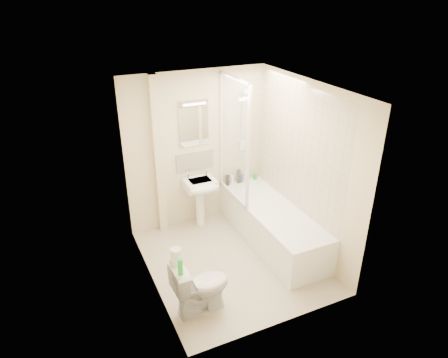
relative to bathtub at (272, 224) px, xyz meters
name	(u,v)px	position (x,y,z in m)	size (l,w,h in m)	color
floor	(232,261)	(-0.75, -0.20, -0.29)	(2.50, 2.50, 0.00)	beige
wall_back	(197,150)	(-0.75, 1.05, 0.91)	(2.20, 0.02, 2.40)	beige
wall_left	(147,201)	(-1.85, -0.20, 0.91)	(0.02, 2.50, 2.40)	beige
wall_right	(305,168)	(0.35, -0.20, 0.91)	(0.02, 2.50, 2.40)	beige
ceiling	(234,88)	(-0.75, -0.20, 2.11)	(2.20, 2.50, 0.02)	white
tile_back	(242,129)	(0.00, 1.04, 1.14)	(0.70, 0.01, 1.75)	beige
tile_right	(298,148)	(0.34, 0.00, 1.14)	(0.01, 2.10, 1.75)	beige
pipe_boxing	(158,158)	(-1.37, 0.99, 0.91)	(0.12, 0.12, 2.40)	beige
splashback	(195,161)	(-0.79, 1.04, 0.74)	(0.60, 0.01, 0.30)	beige
mirror	(194,127)	(-0.79, 1.04, 1.29)	(0.46, 0.01, 0.60)	white
strip_light	(194,102)	(-0.79, 1.02, 1.66)	(0.42, 0.07, 0.07)	silver
bathtub	(272,224)	(0.00, 0.00, 0.00)	(0.70, 2.10, 0.55)	white
shower_screen	(234,140)	(-0.35, 0.60, 1.16)	(0.04, 0.92, 1.80)	white
shower_fixture	(243,123)	(0.00, 0.99, 1.26)	(0.10, 0.16, 0.99)	white
pedestal_sink	(201,190)	(-0.79, 0.81, 0.34)	(0.47, 0.45, 0.90)	white
bottle_black_a	(228,180)	(-0.27, 0.96, 0.34)	(0.07, 0.07, 0.17)	black
bottle_white_a	(232,180)	(-0.19, 0.96, 0.34)	(0.05, 0.05, 0.15)	white
bottle_black_b	(239,176)	(-0.08, 0.96, 0.37)	(0.06, 0.06, 0.23)	black
bottle_blue	(241,179)	(-0.03, 0.96, 0.33)	(0.06, 0.06, 0.13)	navy
bottle_cream	(246,177)	(0.05, 0.96, 0.34)	(0.07, 0.07, 0.16)	#F0E9BA
bottle_white_b	(248,177)	(0.09, 0.96, 0.32)	(0.05, 0.05, 0.13)	silver
bottle_green	(255,177)	(0.23, 0.96, 0.31)	(0.06, 0.06, 0.09)	green
toilet	(201,286)	(-1.47, -0.87, 0.05)	(0.68, 0.41, 0.67)	white
toilet_roll_lower	(175,261)	(-1.74, -0.79, 0.43)	(0.12, 0.12, 0.09)	white
toilet_roll_upper	(176,253)	(-1.72, -0.78, 0.53)	(0.12, 0.12, 0.11)	white
green_bottle	(180,267)	(-1.73, -0.97, 0.48)	(0.06, 0.06, 0.20)	green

